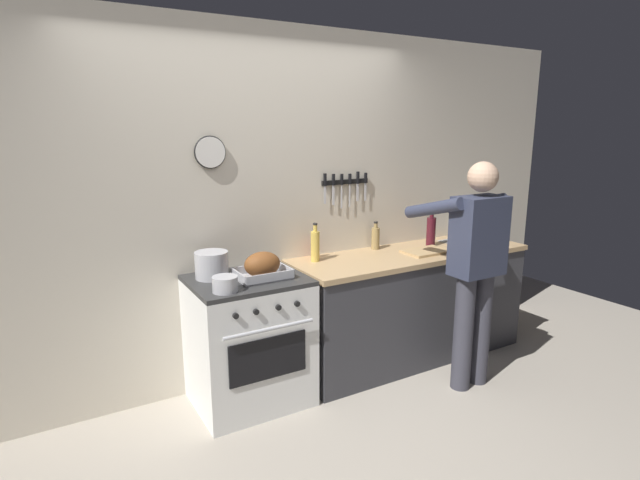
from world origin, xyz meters
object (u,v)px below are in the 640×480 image
saucepan (225,284)px  bottle_hot_sauce (315,249)px  bottle_wine_red (431,231)px  stove (249,341)px  stock_pot (212,265)px  roasting_pan (262,266)px  cutting_board (426,251)px  bottle_vinegar (375,238)px  person_cook (475,261)px  bottle_cooking_oil (315,245)px

saucepan → bottle_hot_sauce: (0.88, 0.42, 0.02)m
bottle_hot_sauce → bottle_wine_red: (1.04, -0.15, 0.06)m
stove → bottle_wine_red: bottle_wine_red is taller
stock_pot → roasting_pan: bearing=-32.3°
cutting_board → bottle_vinegar: (-0.28, 0.30, 0.09)m
saucepan → stock_pot: bearing=85.6°
bottle_hot_sauce → bottle_vinegar: (0.57, -0.00, 0.03)m
saucepan → cutting_board: bearing=3.9°
cutting_board → bottle_wine_red: bearing=39.9°
stock_pot → bottle_vinegar: (1.43, 0.10, 0.01)m
person_cook → saucepan: size_ratio=10.48×
bottle_cooking_oil → person_cook: bearing=-39.8°
person_cook → cutting_board: size_ratio=4.61×
stove → roasting_pan: roasting_pan is taller
saucepan → bottle_vinegar: bearing=16.2°
saucepan → person_cook: bearing=-13.1°
stove → cutting_board: 1.58m
stock_pot → bottle_cooking_oil: bearing=1.3°
person_cook → stock_pot: 1.84m
bottle_vinegar → bottle_wine_red: bottle_wine_red is taller
bottle_wine_red → stove: bearing=-177.3°
bottle_hot_sauce → bottle_vinegar: 0.57m
bottle_vinegar → saucepan: bearing=-163.8°
cutting_board → stock_pot: bearing=173.2°
bottle_cooking_oil → stove: bearing=-166.6°
cutting_board → bottle_cooking_oil: size_ratio=1.23×
roasting_pan → bottle_cooking_oil: bearing=21.0°
saucepan → bottle_cooking_oil: (0.83, 0.34, 0.07)m
stove → saucepan: bearing=-138.9°
stove → bottle_hot_sauce: size_ratio=5.24×
person_cook → bottle_hot_sauce: (-0.84, 0.82, 0.02)m
bottle_hot_sauce → stove: bearing=-160.9°
stove → stock_pot: stock_pot is taller
person_cook → cutting_board: person_cook is taller
stock_pot → bottle_hot_sauce: stock_pot is taller
stock_pot → bottle_hot_sauce: 0.86m
stove → cutting_board: bearing=-3.0°
saucepan → bottle_hot_sauce: size_ratio=0.92×
stove → person_cook: 1.69m
stove → bottle_hot_sauce: (0.66, 0.23, 0.52)m
saucepan → bottle_wine_red: bearing=8.1°
stove → roasting_pan: size_ratio=2.56×
saucepan → bottle_wine_red: 1.94m
person_cook → saucepan: bearing=64.7°
bottle_wine_red → cutting_board: bearing=-140.1°
bottle_vinegar → bottle_cooking_oil: bearing=-172.5°
stock_pot → cutting_board: (1.71, -0.21, -0.08)m
bottle_vinegar → bottle_wine_red: size_ratio=0.74×
roasting_pan → bottle_cooking_oil: size_ratio=1.20×
bottle_hot_sauce → cutting_board: bearing=-19.8°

